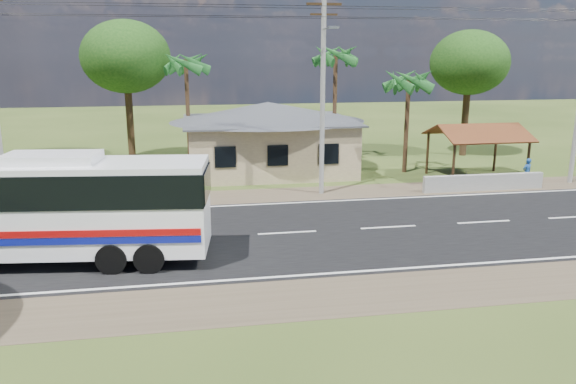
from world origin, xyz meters
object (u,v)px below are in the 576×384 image
waiting_shed (478,134)px  person (527,172)px  motorcycle (457,181)px  coach_bus (25,201)px

waiting_shed → person: (1.94, -2.36, -1.93)m
motorcycle → coach_bus: bearing=134.3°
waiting_shed → coach_bus: (-22.77, -10.23, -0.43)m
person → motorcycle: bearing=-13.2°
motorcycle → person: bearing=-65.3°
waiting_shed → motorcycle: 4.08m
coach_bus → motorcycle: 21.90m
coach_bus → motorcycle: (20.40, 7.78, -1.80)m
waiting_shed → coach_bus: coach_bus is taller
waiting_shed → person: size_ratio=3.23×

